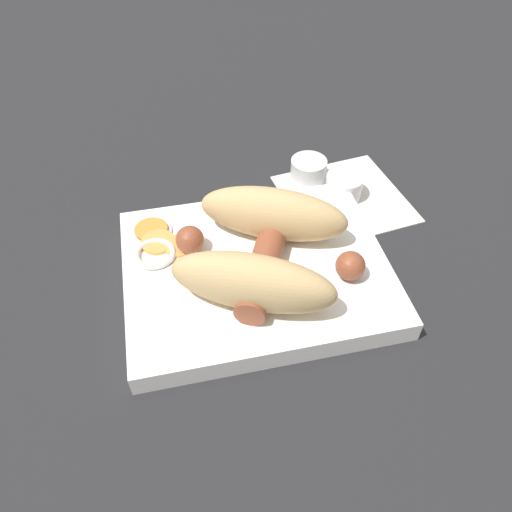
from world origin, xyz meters
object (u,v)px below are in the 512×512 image
(food_tray, at_px, (256,271))
(condiment_cup_far, at_px, (308,172))
(bread_roll, at_px, (264,246))
(condiment_cup_near, at_px, (344,188))
(sausage, at_px, (268,252))

(food_tray, distance_m, condiment_cup_far, 0.16)
(food_tray, relative_size, condiment_cup_far, 5.90)
(bread_roll, relative_size, condiment_cup_near, 4.45)
(bread_roll, distance_m, condiment_cup_near, 0.16)
(food_tray, xyz_separation_m, bread_roll, (-0.01, 0.00, 0.04))
(food_tray, bearing_deg, bread_roll, 142.48)
(sausage, height_order, condiment_cup_far, sausage)
(sausage, bearing_deg, condiment_cup_far, -120.33)
(condiment_cup_near, bearing_deg, sausage, 42.31)
(food_tray, distance_m, sausage, 0.03)
(food_tray, bearing_deg, condiment_cup_far, -123.87)
(food_tray, height_order, condiment_cup_near, condiment_cup_near)
(food_tray, height_order, sausage, sausage)
(bread_roll, height_order, sausage, bread_roll)
(condiment_cup_near, bearing_deg, food_tray, 39.28)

